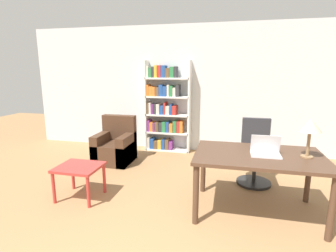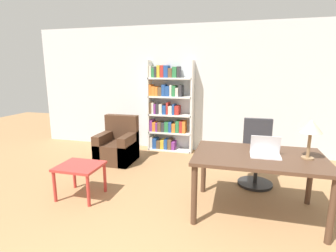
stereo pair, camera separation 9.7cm
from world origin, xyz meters
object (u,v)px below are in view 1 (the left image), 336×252
(desk, at_px, (258,162))
(armchair, at_px, (115,147))
(bookshelf, at_px, (165,109))
(side_table_blue, at_px, (79,171))
(table_lamp, at_px, (310,127))
(office_chair, at_px, (255,155))
(laptop, at_px, (265,151))

(desk, height_order, armchair, armchair)
(armchair, relative_size, bookshelf, 0.45)
(bookshelf, bearing_deg, desk, -52.62)
(armchair, bearing_deg, side_table_blue, -84.44)
(table_lamp, bearing_deg, bookshelf, 135.16)
(office_chair, relative_size, side_table_blue, 1.75)
(bookshelf, bearing_deg, armchair, -128.67)
(table_lamp, relative_size, bookshelf, 0.23)
(laptop, relative_size, armchair, 0.39)
(bookshelf, bearing_deg, office_chair, -36.83)
(desk, distance_m, office_chair, 0.96)
(table_lamp, relative_size, side_table_blue, 0.79)
(desk, bearing_deg, armchair, 151.86)
(laptop, xyz_separation_m, side_table_blue, (-2.42, -0.15, -0.42))
(side_table_blue, bearing_deg, armchair, 95.56)
(laptop, relative_size, table_lamp, 0.74)
(table_lamp, relative_size, armchair, 0.52)
(desk, bearing_deg, laptop, -7.29)
(office_chair, relative_size, armchair, 1.16)
(desk, xyz_separation_m, laptop, (0.07, -0.01, 0.15))
(desk, height_order, side_table_blue, desk)
(laptop, height_order, side_table_blue, laptop)
(table_lamp, distance_m, armchair, 3.41)
(table_lamp, xyz_separation_m, armchair, (-3.04, 1.32, -0.84))
(side_table_blue, height_order, armchair, armchair)
(office_chair, bearing_deg, desk, -93.32)
(armchair, xyz_separation_m, bookshelf, (0.76, 0.94, 0.64))
(table_lamp, height_order, armchair, table_lamp)
(laptop, distance_m, office_chair, 1.01)
(armchair, height_order, bookshelf, bookshelf)
(laptop, height_order, table_lamp, table_lamp)
(laptop, xyz_separation_m, armchair, (-2.57, 1.35, -0.53))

